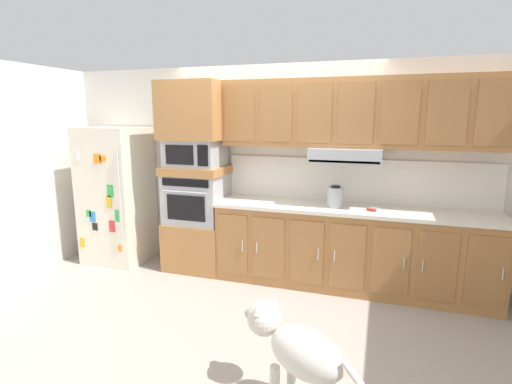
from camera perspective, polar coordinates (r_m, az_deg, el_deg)
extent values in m
plane|color=#9E9389|center=(4.15, -1.57, -16.10)|extent=(9.60, 9.60, 0.00)
cube|color=silver|center=(4.79, 2.82, 3.35)|extent=(6.20, 0.12, 2.50)
cube|color=silver|center=(5.37, -31.09, 2.61)|extent=(0.12, 7.10, 2.50)
cube|color=silver|center=(5.39, -19.84, -0.43)|extent=(0.76, 0.70, 1.76)
cylinder|color=silver|center=(4.88, -19.50, -0.35)|extent=(0.02, 0.02, 1.10)
cube|color=black|center=(5.25, -22.69, -4.75)|extent=(0.08, 0.01, 0.09)
cube|color=orange|center=(5.02, -22.39, 4.58)|extent=(0.11, 0.01, 0.12)
cube|color=orange|center=(5.10, -19.43, -7.82)|extent=(0.05, 0.01, 0.08)
cube|color=red|center=(5.08, -20.50, -4.77)|extent=(0.08, 0.01, 0.14)
cube|color=gold|center=(5.46, -24.26, -6.83)|extent=(0.08, 0.01, 0.13)
cube|color=green|center=(4.98, -20.75, 0.15)|extent=(0.08, 0.01, 0.15)
cube|color=white|center=(5.21, -24.84, 4.85)|extent=(0.06, 0.01, 0.11)
cube|color=#337FDB|center=(5.23, -23.00, -3.37)|extent=(0.08, 0.01, 0.14)
cube|color=gold|center=(5.02, -20.91, -1.37)|extent=(0.07, 0.01, 0.16)
cube|color=green|center=(5.00, -19.85, -3.34)|extent=(0.05, 0.01, 0.15)
cube|color=green|center=(5.26, -23.47, -2.93)|extent=(0.07, 0.01, 0.09)
cube|color=orange|center=(4.97, -21.72, 4.61)|extent=(0.09, 0.01, 0.07)
cube|color=#A8703D|center=(5.00, -8.50, -7.64)|extent=(0.74, 0.62, 0.60)
cube|color=#A8AAAF|center=(4.84, -8.71, -0.89)|extent=(0.70, 0.58, 0.60)
cube|color=black|center=(4.60, -10.34, -2.35)|extent=(0.49, 0.01, 0.30)
cube|color=black|center=(4.54, -10.47, 1.34)|extent=(0.59, 0.01, 0.09)
cylinder|color=#A8AAAF|center=(4.54, -10.57, -0.02)|extent=(0.56, 0.02, 0.02)
cube|color=#A8703D|center=(4.78, -8.83, 3.21)|extent=(0.74, 0.62, 0.10)
cube|color=#A8AAAF|center=(4.76, -8.90, 5.72)|extent=(0.64, 0.53, 0.32)
cube|color=black|center=(4.55, -11.26, 5.40)|extent=(0.35, 0.01, 0.22)
cube|color=black|center=(4.41, -7.89, 5.34)|extent=(0.13, 0.01, 0.24)
cube|color=#A8703D|center=(4.74, -9.09, 11.75)|extent=(0.74, 0.62, 0.68)
cube|color=#A8703D|center=(4.47, 13.63, -8.21)|extent=(3.00, 0.60, 0.88)
cube|color=#9A6738|center=(4.45, -3.54, -7.75)|extent=(0.36, 0.01, 0.70)
cylinder|color=#BCBCC1|center=(4.40, -2.04, -7.99)|extent=(0.01, 0.01, 0.12)
cube|color=#9A6738|center=(4.32, 1.81, -8.33)|extent=(0.36, 0.01, 0.70)
cylinder|color=#BCBCC1|center=(4.35, 0.11, -8.22)|extent=(0.01, 0.01, 0.12)
cube|color=#9A6738|center=(4.23, 7.45, -8.86)|extent=(0.36, 0.01, 0.70)
cylinder|color=#BCBCC1|center=(4.20, 9.15, -9.08)|extent=(0.01, 0.01, 0.12)
cube|color=#9A6738|center=(4.18, 13.30, -9.33)|extent=(0.36, 0.01, 0.70)
cylinder|color=#BCBCC1|center=(4.18, 11.50, -9.27)|extent=(0.01, 0.01, 0.12)
cube|color=#9A6738|center=(4.17, 19.24, -9.70)|extent=(0.36, 0.01, 0.70)
cylinder|color=#BCBCC1|center=(4.17, 21.03, -9.86)|extent=(0.01, 0.01, 0.12)
cube|color=#9A6738|center=(4.21, 25.15, -9.97)|extent=(0.36, 0.01, 0.70)
cylinder|color=#BCBCC1|center=(4.18, 23.41, -9.97)|extent=(0.01, 0.01, 0.12)
cube|color=#9A6738|center=(4.29, 30.91, -10.13)|extent=(0.36, 0.01, 0.70)
cylinder|color=#BCBCC1|center=(4.31, 32.64, -10.22)|extent=(0.01, 0.01, 0.12)
cube|color=silver|center=(4.35, 13.91, -2.47)|extent=(3.04, 0.64, 0.04)
cube|color=silver|center=(4.58, 14.34, 1.63)|extent=(3.04, 0.02, 0.50)
cube|color=#A8703D|center=(4.36, 14.68, 11.20)|extent=(3.00, 0.34, 0.74)
cube|color=#A8AAAF|center=(4.32, 13.13, 5.42)|extent=(0.76, 0.48, 0.14)
cube|color=black|center=(4.10, 12.82, 4.39)|extent=(0.72, 0.04, 0.02)
cube|color=#9A6738|center=(4.46, -2.51, 11.54)|extent=(0.36, 0.01, 0.63)
cube|color=#9A6738|center=(4.33, 2.91, 11.55)|extent=(0.36, 0.01, 0.63)
cube|color=#9A6738|center=(4.23, 8.62, 11.45)|extent=(0.36, 0.01, 0.63)
cube|color=#9A6738|center=(4.18, 14.52, 11.23)|extent=(0.36, 0.01, 0.63)
cube|color=#9A6738|center=(4.18, 20.49, 10.89)|extent=(0.36, 0.01, 0.63)
cube|color=#9A6738|center=(4.21, 26.40, 10.44)|extent=(0.36, 0.01, 0.63)
cube|color=#9A6738|center=(4.29, 32.14, 9.90)|extent=(0.36, 0.01, 0.63)
cylinder|color=red|center=(4.23, 16.65, -2.53)|extent=(0.10, 0.06, 0.03)
cylinder|color=silver|center=(4.32, 17.24, -2.25)|extent=(0.11, 0.05, 0.01)
cylinder|color=#A8AAAF|center=(4.28, 11.61, -0.78)|extent=(0.17, 0.17, 0.22)
cylinder|color=black|center=(4.26, 11.67, 0.80)|extent=(0.10, 0.10, 0.02)
ellipsoid|color=beige|center=(2.62, 7.41, -22.54)|extent=(0.62, 0.53, 0.30)
sphere|color=beige|center=(2.80, 1.25, -18.12)|extent=(0.24, 0.24, 0.24)
ellipsoid|color=gray|center=(2.88, -0.51, -17.66)|extent=(0.16, 0.15, 0.08)
cone|color=beige|center=(2.68, 0.15, -16.86)|extent=(0.07, 0.07, 0.08)
cone|color=beige|center=(2.79, 2.76, -15.75)|extent=(0.07, 0.07, 0.08)
cylinder|color=beige|center=(2.44, 14.28, -24.83)|extent=(0.17, 0.12, 0.14)
cylinder|color=beige|center=(2.95, 5.30, -25.35)|extent=(0.07, 0.07, 0.30)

